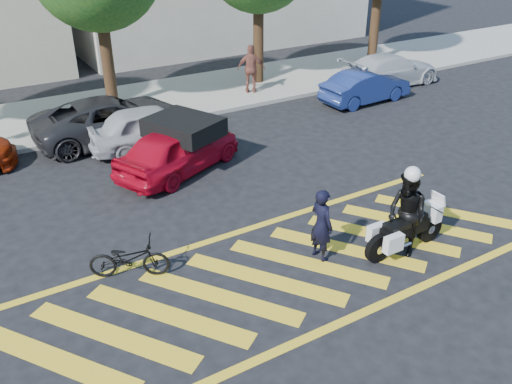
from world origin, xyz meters
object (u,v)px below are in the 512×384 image
police_motorcycle (405,231)px  parked_mid_right (153,127)px  bicycle (129,258)px  red_convertible (179,149)px  officer_moto (407,214)px  parked_mid_left (111,119)px  parked_right (366,87)px  officer_bike (321,225)px  parked_far_right (390,70)px

police_motorcycle → parked_mid_right: 8.92m
bicycle → red_convertible: size_ratio=0.41×
police_motorcycle → officer_moto: bearing=178.5°
bicycle → parked_mid_left: 7.91m
officer_moto → parked_right: size_ratio=0.52×
red_convertible → parked_right: bearing=-101.3°
officer_bike → police_motorcycle: 1.95m
officer_moto → parked_mid_left: 10.53m
bicycle → parked_right: size_ratio=0.44×
bicycle → parked_far_right: size_ratio=0.36×
officer_bike → red_convertible: 5.79m
police_motorcycle → parked_far_right: bearing=47.7°
parked_far_right → parked_mid_right: bearing=96.1°
bicycle → parked_mid_right: size_ratio=0.41×
parked_far_right → bicycle: bearing=117.4°
parked_right → parked_far_right: 2.72m
officer_moto → parked_right: officer_moto is taller
bicycle → red_convertible: (3.00, 4.20, 0.27)m
officer_bike → bicycle: size_ratio=1.01×
officer_moto → parked_mid_right: officer_moto is taller
officer_bike → red_convertible: officer_bike is taller
officer_bike → officer_moto: bearing=-119.3°
bicycle → parked_right: bearing=-35.4°
bicycle → red_convertible: red_convertible is taller
bicycle → police_motorcycle: police_motorcycle is taller
parked_mid_left → parked_far_right: 12.26m
officer_moto → red_convertible: officer_moto is taller
officer_moto → parked_far_right: 13.07m
officer_moto → parked_right: bearing=143.1°
officer_bike → red_convertible: size_ratio=0.41×
bicycle → parked_mid_right: 6.91m
parked_mid_left → bicycle: bearing=163.0°
officer_moto → parked_mid_left: bearing=-160.9°
officer_bike → police_motorcycle: officer_bike is taller
parked_mid_left → parked_right: parked_mid_left is taller
officer_bike → police_motorcycle: bearing=-119.2°
officer_bike → parked_right: officer_bike is taller
officer_bike → parked_mid_right: size_ratio=0.41×
officer_moto → parked_mid_right: (-2.61, 8.52, -0.28)m
police_motorcycle → parked_far_right: parked_far_right is taller
officer_bike → bicycle: bearing=63.3°
parked_mid_left → red_convertible: bearing=-166.8°
parked_mid_right → parked_right: parked_mid_right is taller
police_motorcycle → parked_mid_left: 10.54m
parked_mid_right → officer_bike: bearing=-168.4°
parked_right → red_convertible: bearing=100.3°
police_motorcycle → parked_right: (6.28, 8.52, 0.09)m
police_motorcycle → red_convertible: (-2.63, 6.50, 0.16)m
parked_mid_right → parked_right: bearing=-84.8°
officer_bike → parked_right: 11.17m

